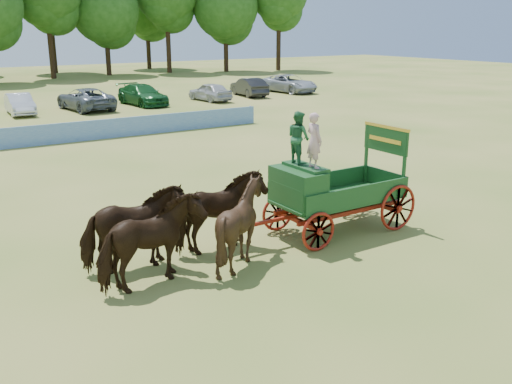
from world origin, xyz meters
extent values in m
plane|color=#9F8C48|center=(0.00, 0.00, 0.00)|extent=(160.00, 160.00, 0.00)
imported|color=#321D0E|center=(-2.57, -0.39, 1.07)|extent=(2.71, 1.62, 2.14)
imported|color=#321D0E|center=(-2.57, 0.71, 1.07)|extent=(2.62, 1.36, 2.14)
imported|color=#321D0E|center=(-0.17, -0.39, 1.07)|extent=(2.15, 1.96, 2.15)
imported|color=#321D0E|center=(-0.17, 0.71, 1.07)|extent=(2.63, 1.37, 2.14)
cube|color=#97270F|center=(2.03, 0.16, 0.60)|extent=(0.12, 2.00, 0.12)
cube|color=#97270F|center=(5.03, 0.16, 0.60)|extent=(0.12, 2.00, 0.12)
cube|color=#97270F|center=(3.53, -0.39, 0.72)|extent=(3.80, 0.10, 0.12)
cube|color=#97270F|center=(3.53, 0.71, 0.72)|extent=(3.80, 0.10, 0.12)
cube|color=#97270F|center=(1.13, 0.16, 0.75)|extent=(2.80, 0.09, 0.09)
cube|color=#1B4A18|center=(3.53, 0.16, 1.00)|extent=(3.80, 1.80, 0.10)
cube|color=#1B4A18|center=(3.53, -0.72, 1.30)|extent=(3.80, 0.06, 0.55)
cube|color=#1B4A18|center=(3.53, 1.04, 1.30)|extent=(3.80, 0.06, 0.55)
cube|color=#1B4A18|center=(5.41, 0.16, 1.30)|extent=(0.06, 1.80, 0.55)
cube|color=#1B4A18|center=(2.03, 0.16, 1.55)|extent=(0.85, 1.70, 1.05)
cube|color=#1B4A18|center=(2.28, 0.16, 2.12)|extent=(0.55, 1.50, 0.08)
cube|color=#1B4A18|center=(1.65, 0.16, 1.35)|extent=(0.10, 1.60, 0.65)
cube|color=#1B4A18|center=(1.83, 0.16, 1.05)|extent=(0.55, 1.60, 0.06)
cube|color=#1B4A18|center=(5.33, -0.64, 1.95)|extent=(0.08, 0.08, 1.80)
cube|color=#1B4A18|center=(5.33, 0.96, 1.95)|extent=(0.08, 0.08, 1.80)
cube|color=#1B4A18|center=(5.33, 0.16, 2.55)|extent=(0.07, 1.75, 0.75)
cube|color=gold|center=(5.33, 0.16, 2.95)|extent=(0.08, 1.80, 0.09)
cube|color=gold|center=(5.29, 0.16, 2.55)|extent=(0.02, 1.30, 0.12)
torus|color=#97270F|center=(2.03, -0.79, 0.55)|extent=(1.09, 0.09, 1.09)
torus|color=#97270F|center=(2.03, 1.11, 0.55)|extent=(1.09, 0.09, 1.09)
torus|color=#97270F|center=(5.03, -0.79, 0.70)|extent=(1.39, 0.09, 1.39)
torus|color=#97270F|center=(5.03, 1.11, 0.70)|extent=(1.39, 0.09, 1.39)
imported|color=#D1A0A3|center=(2.28, -0.19, 2.91)|extent=(0.36, 0.55, 1.50)
imported|color=#26663A|center=(2.28, 0.51, 2.89)|extent=(0.55, 0.71, 1.46)
cube|color=#205CAD|center=(-1.00, 18.00, 0.53)|extent=(26.00, 0.08, 1.05)
imported|color=silver|center=(0.48, 29.67, 0.71)|extent=(1.69, 4.38, 1.42)
imported|color=slate|center=(4.94, 29.51, 0.79)|extent=(3.21, 5.92, 1.58)
imported|color=#144C1E|center=(9.43, 29.75, 0.78)|extent=(2.73, 5.56, 1.56)
imported|color=#B2B2B7|center=(14.97, 29.15, 0.74)|extent=(2.22, 4.51, 1.48)
imported|color=#262628|center=(19.39, 30.23, 0.78)|extent=(2.25, 4.91, 1.56)
imported|color=#999EA5|center=(24.02, 30.70, 0.80)|extent=(3.35, 6.03, 1.59)
cylinder|color=#382314|center=(9.60, 57.20, 2.67)|extent=(0.60, 0.60, 5.34)
cylinder|color=#382314|center=(16.56, 58.20, 2.09)|extent=(0.60, 0.60, 4.19)
sphere|color=#1B4713|center=(16.56, 58.20, 7.71)|extent=(8.11, 8.11, 8.11)
cylinder|color=#382314|center=(24.44, 57.66, 2.71)|extent=(0.60, 0.60, 5.43)
cylinder|color=#382314|center=(31.61, 55.30, 2.26)|extent=(0.60, 0.60, 4.51)
sphere|color=#1B4713|center=(31.61, 55.30, 8.31)|extent=(8.49, 8.49, 8.49)
cylinder|color=#382314|center=(38.68, 53.28, 2.72)|extent=(0.60, 0.60, 5.44)
cylinder|color=#382314|center=(11.85, 65.21, 2.66)|extent=(0.60, 0.60, 5.31)
cylinder|color=#382314|center=(25.00, 65.66, 2.36)|extent=(0.60, 0.60, 4.72)
sphere|color=#1B4713|center=(25.00, 65.66, 8.69)|extent=(8.52, 8.52, 8.52)
camera|label=1|loc=(-7.19, -11.94, 5.86)|focal=40.00mm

